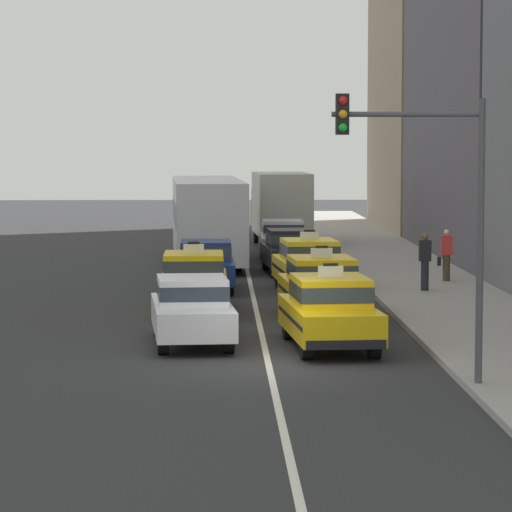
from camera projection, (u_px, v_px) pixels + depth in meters
ground_plane at (269, 366)px, 28.74m from camera, size 160.00×160.00×0.00m
lane_stripe_left_right at (248, 274)px, 48.66m from camera, size 0.14×80.00×0.01m
sidewalk_curb at (427, 286)px, 43.83m from camera, size 4.00×90.00×0.15m
sedan_left_nearest at (192, 308)px, 31.68m from camera, size 2.09×4.42×1.58m
taxi_left_second at (194, 281)px, 37.55m from camera, size 1.85×4.57×1.96m
sedan_left_third at (206, 264)px, 43.08m from camera, size 1.83×4.33×1.58m
bus_left_fourth at (207, 216)px, 52.62m from camera, size 2.98×11.30×3.22m
taxi_right_nearest at (330, 310)px, 31.06m from camera, size 2.14×4.68×1.96m
taxi_right_second at (321, 286)px, 36.17m from camera, size 2.09×4.66×1.96m
taxi_right_third at (309, 264)px, 42.57m from camera, size 2.13×4.67×1.96m
sedan_right_fourth at (290, 250)px, 48.55m from camera, size 2.04×4.41×1.58m
sedan_right_fifth at (283, 238)px, 54.15m from camera, size 1.78×4.31×1.58m
box_truck_right_sixth at (280, 206)px, 61.53m from camera, size 2.52×7.05×3.27m
pedestrian_near_crosswalk at (446, 255)px, 44.65m from camera, size 0.47×0.24×1.68m
pedestrian_mid_block at (425, 262)px, 41.75m from camera, size 0.36×0.24×1.74m
traffic_light_pole at (430, 188)px, 25.59m from camera, size 2.87×0.33×5.58m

